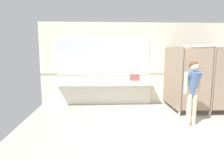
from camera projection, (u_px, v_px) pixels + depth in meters
ground_plane at (175, 135)px, 4.40m from camera, size 7.44×5.74×0.10m
wall_back at (149, 64)px, 6.79m from camera, size 7.44×0.12×2.77m
wall_back_tile_band at (149, 74)px, 6.77m from camera, size 7.44×0.01×0.06m
vanity_counter at (104, 87)px, 6.55m from camera, size 3.22×0.54×0.98m
mirror_panel at (104, 57)px, 6.60m from camera, size 3.12×0.02×1.20m
bathroom_stalls at (203, 77)px, 5.91m from camera, size 1.83×1.50×1.99m
person_standing at (193, 86)px, 4.70m from camera, size 0.53×0.53×1.59m
handbag at (135, 77)px, 6.33m from camera, size 0.31×0.10×0.36m
soap_dispenser at (132, 77)px, 6.63m from camera, size 0.07×0.07×0.19m
paper_cup at (88, 79)px, 6.33m from camera, size 0.07×0.07×0.09m
floor_drain_cover at (127, 145)px, 3.83m from camera, size 0.14×0.14×0.01m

